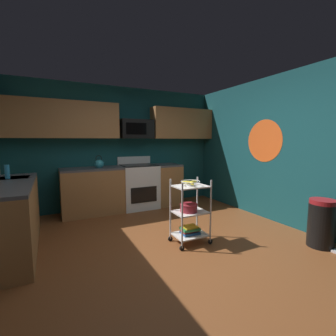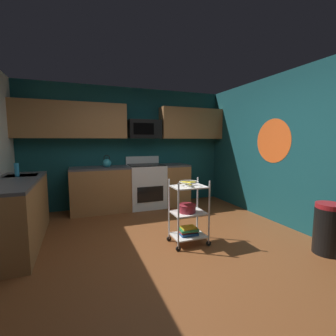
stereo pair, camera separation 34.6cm
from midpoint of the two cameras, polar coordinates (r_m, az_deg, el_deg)
floor at (r=3.38m, az=2.86°, el=-19.28°), size 4.40×4.80×0.04m
wall_back at (r=5.36m, az=-7.60°, el=4.90°), size 4.52×0.06×2.60m
wall_right at (r=4.44m, az=30.40°, el=3.70°), size 0.06×4.80×2.60m
wall_flower_decal at (r=4.72m, az=25.90°, el=5.89°), size 0.00×0.79×0.79m
counter_run at (r=4.49m, az=-15.18°, el=-6.39°), size 3.45×2.45×0.92m
oven_range at (r=5.21m, az=-3.39°, el=-4.20°), size 0.76×0.65×1.10m
upper_cabinets at (r=5.16m, az=-7.93°, el=10.94°), size 4.40×0.33×0.70m
microwave at (r=5.22m, az=-3.84°, el=9.29°), size 0.70×0.39×0.40m
rolling_cart at (r=3.41m, az=7.93°, el=-10.62°), size 0.53×0.36×0.91m
fruit_bowl at (r=3.31m, az=8.05°, el=-3.56°), size 0.27×0.27×0.07m
mixing_bowl_large at (r=3.38m, az=7.58°, el=-9.56°), size 0.25×0.25×0.11m
book_stack at (r=3.49m, az=7.86°, el=-14.77°), size 0.27×0.21×0.12m
kettle at (r=4.95m, az=-12.55°, el=1.14°), size 0.21×0.18×0.26m
dish_soap_bottle at (r=4.12m, az=-30.63°, el=-0.39°), size 0.06×0.06×0.20m
trash_can at (r=3.85m, az=36.35°, el=-11.74°), size 0.34×0.42×0.66m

